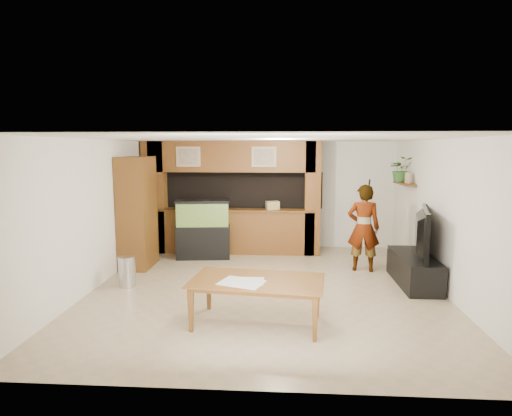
# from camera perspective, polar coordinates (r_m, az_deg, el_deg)

# --- Properties ---
(floor) EXTENTS (6.50, 6.50, 0.00)m
(floor) POSITION_cam_1_polar(r_m,az_deg,el_deg) (7.69, 1.39, -10.55)
(floor) COLOR tan
(floor) RESTS_ON ground
(ceiling) EXTENTS (6.50, 6.50, 0.00)m
(ceiling) POSITION_cam_1_polar(r_m,az_deg,el_deg) (7.29, 1.46, 9.22)
(ceiling) COLOR white
(ceiling) RESTS_ON wall_back
(wall_back) EXTENTS (6.00, 0.00, 6.00)m
(wall_back) POSITION_cam_1_polar(r_m,az_deg,el_deg) (10.59, 2.11, 1.81)
(wall_back) COLOR silver
(wall_back) RESTS_ON floor
(wall_left) EXTENTS (0.00, 6.50, 6.50)m
(wall_left) POSITION_cam_1_polar(r_m,az_deg,el_deg) (8.07, -20.40, -0.66)
(wall_left) COLOR silver
(wall_left) RESTS_ON floor
(wall_right) EXTENTS (0.00, 6.50, 6.50)m
(wall_right) POSITION_cam_1_polar(r_m,az_deg,el_deg) (7.85, 23.86, -1.07)
(wall_right) COLOR silver
(wall_right) RESTS_ON floor
(partition) EXTENTS (4.20, 0.99, 2.60)m
(partition) POSITION_cam_1_polar(r_m,az_deg,el_deg) (10.06, -3.40, 1.54)
(partition) COLOR brown
(partition) RESTS_ON floor
(wall_clock) EXTENTS (0.05, 0.25, 0.25)m
(wall_clock) POSITION_cam_1_polar(r_m,az_deg,el_deg) (8.91, -17.78, 4.12)
(wall_clock) COLOR black
(wall_clock) RESTS_ON wall_left
(wall_shelf) EXTENTS (0.25, 0.90, 0.04)m
(wall_shelf) POSITION_cam_1_polar(r_m,az_deg,el_deg) (9.61, 19.18, 3.12)
(wall_shelf) COLOR brown
(wall_shelf) RESTS_ON wall_right
(pantry_cabinet) EXTENTS (0.57, 0.93, 2.27)m
(pantry_cabinet) POSITION_cam_1_polar(r_m,az_deg,el_deg) (9.09, -15.54, -0.57)
(pantry_cabinet) COLOR brown
(pantry_cabinet) RESTS_ON floor
(trash_can) EXTENTS (0.30, 0.30, 0.55)m
(trash_can) POSITION_cam_1_polar(r_m,az_deg,el_deg) (8.00, -16.81, -8.11)
(trash_can) COLOR #B2B2B7
(trash_can) RESTS_ON floor
(aquarium) EXTENTS (1.18, 0.44, 1.31)m
(aquarium) POSITION_cam_1_polar(r_m,az_deg,el_deg) (9.57, -7.07, -2.93)
(aquarium) COLOR black
(aquarium) RESTS_ON floor
(tv_stand) EXTENTS (0.59, 1.60, 0.53)m
(tv_stand) POSITION_cam_1_polar(r_m,az_deg,el_deg) (8.29, 20.29, -7.74)
(tv_stand) COLOR black
(tv_stand) RESTS_ON floor
(television) EXTENTS (0.58, 1.49, 0.86)m
(television) POSITION_cam_1_polar(r_m,az_deg,el_deg) (8.14, 20.53, -3.01)
(television) COLOR black
(television) RESTS_ON tv_stand
(photo_frame) EXTENTS (0.07, 0.17, 0.22)m
(photo_frame) POSITION_cam_1_polar(r_m,az_deg,el_deg) (9.40, 19.55, 3.80)
(photo_frame) COLOR tan
(photo_frame) RESTS_ON wall_shelf
(potted_plant) EXTENTS (0.50, 0.44, 0.54)m
(potted_plant) POSITION_cam_1_polar(r_m,az_deg,el_deg) (9.80, 18.74, 4.93)
(potted_plant) COLOR #316428
(potted_plant) RESTS_ON wall_shelf
(person) EXTENTS (0.69, 0.50, 1.74)m
(person) POSITION_cam_1_polar(r_m,az_deg,el_deg) (8.76, 14.14, -2.59)
(person) COLOR #A08558
(person) RESTS_ON floor
(microphone) EXTENTS (0.03, 0.09, 0.15)m
(microphone) POSITION_cam_1_polar(r_m,az_deg,el_deg) (8.50, 14.88, 3.25)
(microphone) COLOR black
(microphone) RESTS_ON person
(dining_table) EXTENTS (1.93, 1.22, 0.64)m
(dining_table) POSITION_cam_1_polar(r_m,az_deg,el_deg) (6.06, 0.08, -12.53)
(dining_table) COLOR brown
(dining_table) RESTS_ON floor
(newspaper_a) EXTENTS (0.49, 0.36, 0.01)m
(newspaper_a) POSITION_cam_1_polar(r_m,az_deg,el_deg) (5.92, -1.35, -9.71)
(newspaper_a) COLOR silver
(newspaper_a) RESTS_ON dining_table
(newspaper_b) EXTENTS (0.69, 0.59, 0.01)m
(newspaper_b) POSITION_cam_1_polar(r_m,az_deg,el_deg) (5.86, -1.93, -9.90)
(newspaper_b) COLOR silver
(newspaper_b) RESTS_ON dining_table
(counter_box) EXTENTS (0.34, 0.27, 0.19)m
(counter_box) POSITION_cam_1_polar(r_m,az_deg,el_deg) (9.82, 2.21, 0.35)
(counter_box) COLOR tan
(counter_box) RESTS_ON partition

